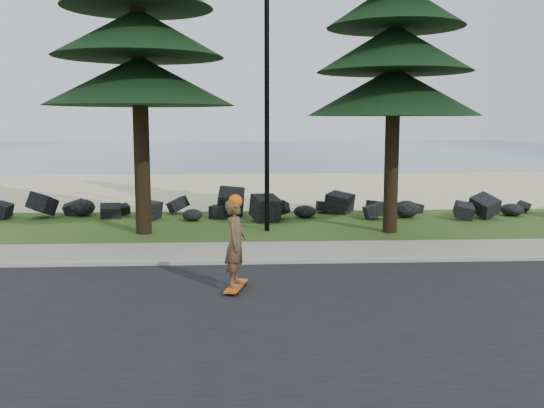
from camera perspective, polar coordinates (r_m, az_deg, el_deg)
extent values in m
plane|color=#344F18|center=(14.42, 0.11, -4.82)|extent=(160.00, 160.00, 0.00)
cube|color=black|center=(10.09, 1.57, -10.40)|extent=(160.00, 7.00, 0.02)
cube|color=#A6A295|center=(13.54, 0.33, -5.45)|extent=(160.00, 0.20, 0.10)
cube|color=#9F9885|center=(14.61, 0.07, -4.50)|extent=(160.00, 2.00, 0.08)
cube|color=beige|center=(28.73, -1.51, 1.56)|extent=(160.00, 15.00, 0.01)
cube|color=#374F69|center=(65.13, -2.41, 5.11)|extent=(160.00, 58.00, 0.01)
cylinder|color=black|center=(17.61, 11.55, 16.97)|extent=(0.40, 0.40, 12.00)
cylinder|color=black|center=(17.28, -0.49, 10.63)|extent=(0.14, 0.14, 8.00)
cube|color=#D74E0C|center=(11.46, -3.40, -7.70)|extent=(0.46, 1.00, 0.03)
imported|color=brown|center=(11.27, -3.43, -3.66)|extent=(0.51, 0.66, 1.62)
sphere|color=#E8590C|center=(11.14, -3.46, 0.26)|extent=(0.26, 0.26, 0.26)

